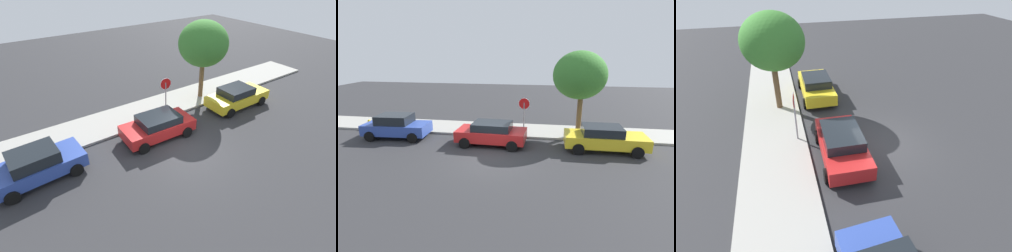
# 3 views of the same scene
# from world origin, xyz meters

# --- Properties ---
(ground_plane) EXTENTS (60.00, 60.00, 0.00)m
(ground_plane) POSITION_xyz_m (0.00, 0.00, 0.00)
(ground_plane) COLOR #2D2D30
(sidewalk_curb) EXTENTS (32.00, 3.04, 0.14)m
(sidewalk_curb) POSITION_xyz_m (0.00, 5.09, 0.07)
(sidewalk_curb) COLOR #9E9B93
(sidewalk_curb) RESTS_ON ground_plane
(stop_sign) EXTENTS (0.75, 0.12, 2.61)m
(stop_sign) POSITION_xyz_m (1.38, 3.97, 1.79)
(stop_sign) COLOR gray
(stop_sign) RESTS_ON ground_plane
(parked_car_red) EXTENTS (4.21, 2.21, 1.41)m
(parked_car_red) POSITION_xyz_m (-0.42, 2.16, 0.75)
(parked_car_red) COLOR red
(parked_car_red) RESTS_ON ground_plane
(parked_car_yellow) EXTENTS (4.55, 2.11, 1.45)m
(parked_car_yellow) POSITION_xyz_m (6.16, 2.21, 0.75)
(parked_car_yellow) COLOR yellow
(parked_car_yellow) RESTS_ON ground_plane
(parked_car_blue) EXTENTS (4.23, 2.23, 1.56)m
(parked_car_blue) POSITION_xyz_m (-6.85, 2.48, 0.79)
(parked_car_blue) COLOR #2D479E
(parked_car_blue) RESTS_ON ground_plane
(street_tree_near_corner) EXTENTS (3.36, 3.36, 5.57)m
(street_tree_near_corner) POSITION_xyz_m (4.81, 4.54, 4.03)
(street_tree_near_corner) COLOR brown
(street_tree_near_corner) RESTS_ON ground_plane
(fire_hydrant) EXTENTS (0.30, 0.22, 0.72)m
(fire_hydrant) POSITION_xyz_m (-9.90, 3.93, 0.36)
(fire_hydrant) COLOR gold
(fire_hydrant) RESTS_ON ground_plane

